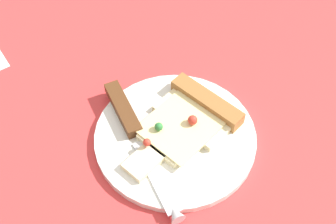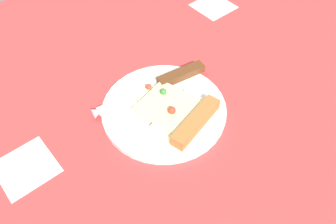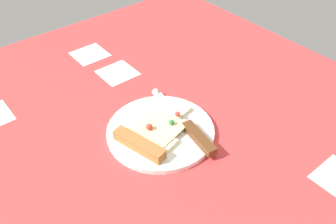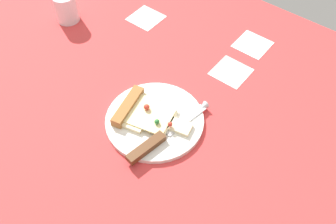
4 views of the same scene
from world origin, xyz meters
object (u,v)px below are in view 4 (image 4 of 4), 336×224
at_px(drinking_glass, 66,8).
at_px(plate, 155,120).
at_px(pizza_slice, 145,113).
at_px(knife, 162,137).

bearing_deg(drinking_glass, plate, -107.16).
bearing_deg(pizza_slice, plate, 90.20).
xyz_separation_m(pizza_slice, drinking_glass, (0.14, 0.42, 0.02)).
xyz_separation_m(plate, pizza_slice, (-0.01, 0.03, 0.01)).
bearing_deg(knife, pizza_slice, 169.48).
xyz_separation_m(knife, drinking_glass, (0.17, 0.50, 0.02)).
height_order(pizza_slice, drinking_glass, drinking_glass).
height_order(knife, drinking_glass, drinking_glass).
xyz_separation_m(pizza_slice, knife, (-0.03, -0.07, -0.00)).
height_order(plate, drinking_glass, drinking_glass).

